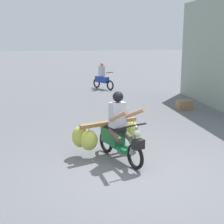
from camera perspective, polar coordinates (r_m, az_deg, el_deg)
name	(u,v)px	position (r m, az deg, el deg)	size (l,w,h in m)	color
ground_plane	(137,173)	(6.88, 4.45, -10.62)	(120.00, 120.00, 0.00)	slate
motorbike_main_loaded	(113,133)	(7.64, 0.20, -3.74)	(1.84, 1.89, 1.58)	black
motorbike_distant_ahead_left	(102,78)	(17.56, -1.70, 5.90)	(0.96, 1.41, 1.40)	black
produce_crate	(184,105)	(12.92, 12.50, 1.24)	(0.56, 0.40, 0.36)	olive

